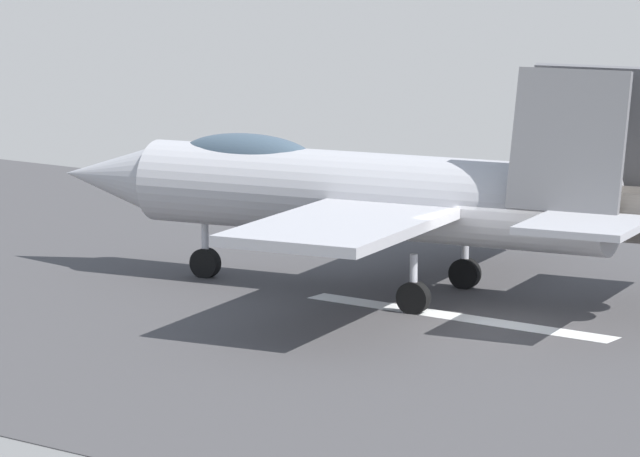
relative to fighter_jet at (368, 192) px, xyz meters
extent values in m
plane|color=slate|center=(-4.03, 0.99, -2.49)|extent=(400.00, 400.00, 0.00)
cube|color=#454344|center=(-4.03, 0.99, -2.48)|extent=(240.00, 26.00, 0.02)
cube|color=white|center=(-3.16, 0.99, -2.47)|extent=(8.00, 0.70, 0.00)
cylinder|color=#ADACAF|center=(-0.09, -0.02, -0.07)|extent=(12.11, 4.13, 2.04)
cone|color=#ADACAF|center=(7.14, 1.29, -0.07)|extent=(3.02, 2.20, 1.74)
ellipsoid|color=#3F5160|center=(3.23, 0.58, 0.70)|extent=(3.74, 1.72, 1.10)
cylinder|color=#47423D|center=(-6.21, -0.56, -0.07)|extent=(2.36, 1.47, 1.10)
cylinder|color=#47423D|center=(-6.01, -1.64, -0.07)|extent=(2.36, 1.47, 1.10)
cube|color=#ADACAF|center=(-1.75, 3.60, -0.17)|extent=(4.35, 6.17, 0.24)
cube|color=#ADACAF|center=(-0.39, -3.98, -0.17)|extent=(4.35, 6.17, 0.24)
cube|color=#ADACAF|center=(-6.53, 1.26, 0.03)|extent=(2.86, 3.18, 0.16)
cube|color=slate|center=(-5.36, -0.05, 1.63)|extent=(2.73, 1.39, 3.14)
cube|color=slate|center=(-5.05, -1.82, 1.63)|extent=(2.73, 1.39, 3.14)
cylinder|color=silver|center=(4.43, 0.80, -1.79)|extent=(0.18, 0.18, 1.40)
cylinder|color=black|center=(4.43, 0.80, -2.11)|extent=(0.80, 0.43, 0.76)
cylinder|color=silver|center=(-2.14, 1.24, -1.79)|extent=(0.18, 0.18, 1.40)
cylinder|color=black|center=(-2.14, 1.24, -2.11)|extent=(0.80, 0.43, 0.76)
cylinder|color=silver|center=(-1.57, -1.91, -1.79)|extent=(0.18, 0.18, 1.40)
cylinder|color=black|center=(-1.57, -1.91, -2.11)|extent=(0.80, 0.43, 0.76)
cube|color=#1E2338|center=(13.12, -8.75, -2.08)|extent=(0.24, 0.36, 0.83)
cube|color=yellow|center=(13.12, -8.75, -1.47)|extent=(0.51, 0.50, 0.56)
sphere|color=tan|center=(13.12, -8.75, -1.03)|extent=(0.22, 0.22, 0.22)
cylinder|color=yellow|center=(12.90, -8.95, -1.50)|extent=(0.10, 0.10, 0.53)
cylinder|color=yellow|center=(13.34, -8.55, -1.50)|extent=(0.10, 0.10, 0.53)
camera|label=1|loc=(-25.14, 36.26, 6.70)|focal=104.54mm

